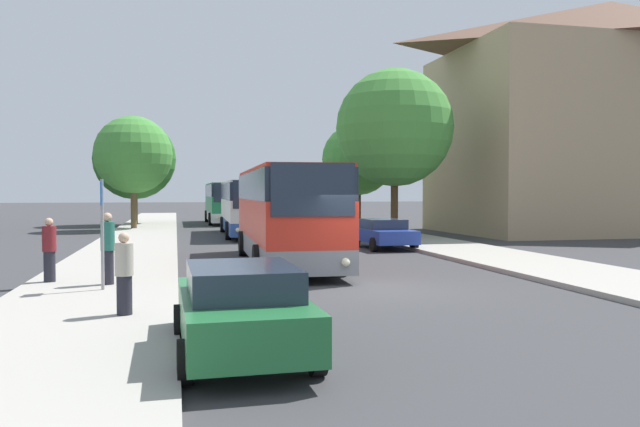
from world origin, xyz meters
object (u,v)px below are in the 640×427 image
object	(u,v)px
pedestrian_waiting_far	(108,248)
pedestrian_walking_back	(49,250)
bus_middle	(246,207)
parked_car_right_far	(308,219)
bus_front	(285,214)
parked_car_right_near	(384,233)
tree_right_mid	(358,159)
pedestrian_waiting_near	(124,273)
bus_rear	(224,202)
parked_car_left_curb	(241,308)
tree_left_near	(133,155)
bus_stop_sign	(102,222)
tree_right_near	(395,128)
tree_left_far	(135,159)

from	to	relation	value
pedestrian_waiting_far	pedestrian_walking_back	xyz separation A→B (m)	(-1.59, 0.85, -0.09)
bus_middle	pedestrian_walking_back	bearing A→B (deg)	-109.67
parked_car_right_far	pedestrian_waiting_far	distance (m)	26.40
bus_front	parked_car_right_near	xyz separation A→B (m)	(5.43, 5.06, -1.09)
bus_middle	tree_right_mid	bearing A→B (deg)	25.19
bus_middle	pedestrian_waiting_near	world-z (taller)	bus_middle
bus_front	bus_rear	bearing A→B (deg)	91.75
bus_rear	pedestrian_waiting_near	xyz separation A→B (m)	(-4.90, -39.03, -0.80)
parked_car_left_curb	tree_right_mid	size ratio (longest dim) A/B	0.60
pedestrian_waiting_far	tree_right_mid	distance (m)	27.34
parked_car_left_curb	tree_left_near	bearing A→B (deg)	95.25
tree_right_mid	bus_rear	bearing A→B (deg)	125.55
bus_stop_sign	tree_right_near	world-z (taller)	tree_right_near
bus_front	pedestrian_walking_back	bearing A→B (deg)	-149.48
bus_stop_sign	pedestrian_waiting_near	world-z (taller)	bus_stop_sign
tree_right_near	bus_stop_sign	bearing A→B (deg)	-129.91
parked_car_left_curb	parked_car_right_far	bearing A→B (deg)	75.15
parked_car_left_curb	pedestrian_walking_back	distance (m)	9.35
tree_right_mid	tree_left_near	bearing A→B (deg)	167.46
pedestrian_waiting_near	bus_rear	bearing A→B (deg)	126.95
bus_rear	tree_right_mid	world-z (taller)	tree_right_mid
bus_front	pedestrian_waiting_near	size ratio (longest dim) A/B	6.86
bus_front	parked_car_left_curb	world-z (taller)	bus_front
pedestrian_walking_back	pedestrian_waiting_far	bearing A→B (deg)	75.32
bus_middle	bus_rear	distance (m)	14.82
bus_rear	pedestrian_waiting_far	world-z (taller)	bus_rear
parked_car_right_far	pedestrian_waiting_near	size ratio (longest dim) A/B	2.75
bus_front	tree_left_far	world-z (taller)	tree_left_far
parked_car_right_near	tree_right_near	size ratio (longest dim) A/B	0.44
parked_car_left_curb	pedestrian_waiting_far	world-z (taller)	pedestrian_waiting_far
bus_front	pedestrian_waiting_far	distance (m)	7.32
tree_right_mid	bus_middle	bearing A→B (deg)	-156.46
pedestrian_waiting_near	parked_car_left_curb	bearing A→B (deg)	-13.38
bus_middle	tree_left_far	size ratio (longest dim) A/B	1.35
tree_right_near	pedestrian_waiting_far	bearing A→B (deg)	-131.48
parked_car_left_curb	bus_front	bearing A→B (deg)	75.95
parked_car_left_curb	parked_car_right_near	world-z (taller)	parked_car_left_curb
bus_middle	tree_left_near	xyz separation A→B (m)	(-6.86, 6.74, 3.36)
pedestrian_waiting_near	tree_left_near	bearing A→B (deg)	137.37
tree_right_mid	parked_car_left_curb	bearing A→B (deg)	-109.74
bus_middle	pedestrian_waiting_near	size ratio (longest dim) A/B	6.81
parked_car_left_curb	pedestrian_waiting_near	size ratio (longest dim) A/B	2.63
pedestrian_waiting_far	tree_left_near	xyz separation A→B (m)	(-1.01, 26.62, 3.97)
parked_car_right_near	bus_stop_sign	world-z (taller)	bus_stop_sign
bus_stop_sign	tree_right_mid	xyz separation A→B (m)	(13.80, 24.24, 2.96)
bus_middle	pedestrian_waiting_far	xyz separation A→B (m)	(-5.84, -19.88, -0.61)
bus_front	pedestrian_walking_back	size ratio (longest dim) A/B	6.46
parked_car_right_near	tree_right_mid	distance (m)	14.42
pedestrian_waiting_far	tree_right_mid	bearing A→B (deg)	101.81
bus_front	parked_car_right_far	world-z (taller)	bus_front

